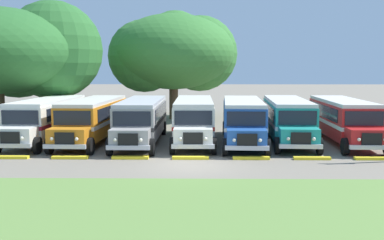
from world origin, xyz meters
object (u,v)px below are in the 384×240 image
(parked_bus_slot_2, at_px, (142,118))
(secondary_tree, at_px, (10,51))
(parked_bus_slot_4, at_px, (243,119))
(parked_bus_slot_3, at_px, (194,118))
(parked_bus_slot_5, at_px, (288,118))
(parked_bus_slot_0, at_px, (47,117))
(parked_bus_slot_1, at_px, (93,118))
(broad_shade_tree, at_px, (175,51))
(parked_bus_slot_6, at_px, (343,118))

(parked_bus_slot_2, bearing_deg, secondary_tree, -118.63)
(parked_bus_slot_4, relative_size, secondary_tree, 0.77)
(parked_bus_slot_3, bearing_deg, parked_bus_slot_5, 90.66)
(parked_bus_slot_2, height_order, secondary_tree, secondary_tree)
(parked_bus_slot_0, distance_m, parked_bus_slot_2, 6.53)
(parked_bus_slot_0, relative_size, parked_bus_slot_5, 1.00)
(parked_bus_slot_1, relative_size, broad_shade_tree, 0.84)
(parked_bus_slot_3, bearing_deg, broad_shade_tree, -171.84)
(parked_bus_slot_6, bearing_deg, parked_bus_slot_0, -88.91)
(parked_bus_slot_5, bearing_deg, parked_bus_slot_6, 89.96)
(parked_bus_slot_0, height_order, secondary_tree, secondary_tree)
(parked_bus_slot_3, height_order, broad_shade_tree, broad_shade_tree)
(parked_bus_slot_1, distance_m, broad_shade_tree, 15.75)
(broad_shade_tree, bearing_deg, secondary_tree, -146.56)
(parked_bus_slot_1, height_order, parked_bus_slot_4, same)
(parked_bus_slot_0, relative_size, broad_shade_tree, 0.84)
(parked_bus_slot_0, xyz_separation_m, parked_bus_slot_3, (10.00, -0.09, 0.00))
(parked_bus_slot_3, relative_size, parked_bus_slot_4, 0.99)
(parked_bus_slot_2, bearing_deg, broad_shade_tree, 174.71)
(parked_bus_slot_6, height_order, secondary_tree, secondary_tree)
(secondary_tree, bearing_deg, parked_bus_slot_4, -19.08)
(parked_bus_slot_1, xyz_separation_m, parked_bus_slot_2, (3.33, -0.30, 0.00))
(parked_bus_slot_3, bearing_deg, parked_bus_slot_1, -88.87)
(parked_bus_slot_0, height_order, parked_bus_slot_2, same)
(parked_bus_slot_2, distance_m, secondary_tree, 13.57)
(parked_bus_slot_4, xyz_separation_m, broad_shade_tree, (-5.30, 14.49, 4.89))
(parked_bus_slot_0, bearing_deg, parked_bus_slot_2, 87.66)
(parked_bus_slot_4, distance_m, broad_shade_tree, 16.19)
(secondary_tree, bearing_deg, parked_bus_slot_0, -50.69)
(parked_bus_slot_2, relative_size, parked_bus_slot_5, 0.99)
(parked_bus_slot_3, height_order, parked_bus_slot_5, same)
(parked_bus_slot_1, xyz_separation_m, parked_bus_slot_3, (6.82, 0.15, 0.00))
(parked_bus_slot_4, xyz_separation_m, parked_bus_slot_6, (6.73, 0.32, 0.00))
(parked_bus_slot_0, relative_size, parked_bus_slot_6, 1.00)
(parked_bus_slot_6, relative_size, secondary_tree, 0.77)
(parked_bus_slot_4, bearing_deg, parked_bus_slot_1, -88.80)
(parked_bus_slot_2, relative_size, parked_bus_slot_4, 1.00)
(parked_bus_slot_5, bearing_deg, parked_bus_slot_3, -85.93)
(parked_bus_slot_1, height_order, broad_shade_tree, broad_shade_tree)
(parked_bus_slot_0, height_order, parked_bus_slot_6, same)
(parked_bus_slot_0, bearing_deg, broad_shade_tree, 152.67)
(parked_bus_slot_1, bearing_deg, broad_shade_tree, 164.16)
(parked_bus_slot_3, relative_size, parked_bus_slot_6, 1.00)
(parked_bus_slot_4, xyz_separation_m, secondary_tree, (-17.88, 6.18, 4.69))
(broad_shade_tree, bearing_deg, parked_bus_slot_0, -119.69)
(parked_bus_slot_0, height_order, parked_bus_slot_4, same)
(parked_bus_slot_2, bearing_deg, parked_bus_slot_4, 90.37)
(parked_bus_slot_0, height_order, parked_bus_slot_3, same)
(broad_shade_tree, height_order, secondary_tree, broad_shade_tree)
(parked_bus_slot_1, height_order, parked_bus_slot_6, same)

